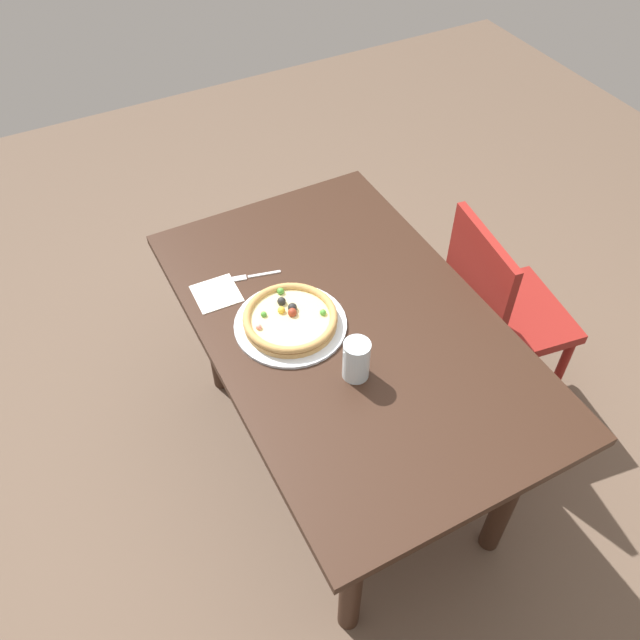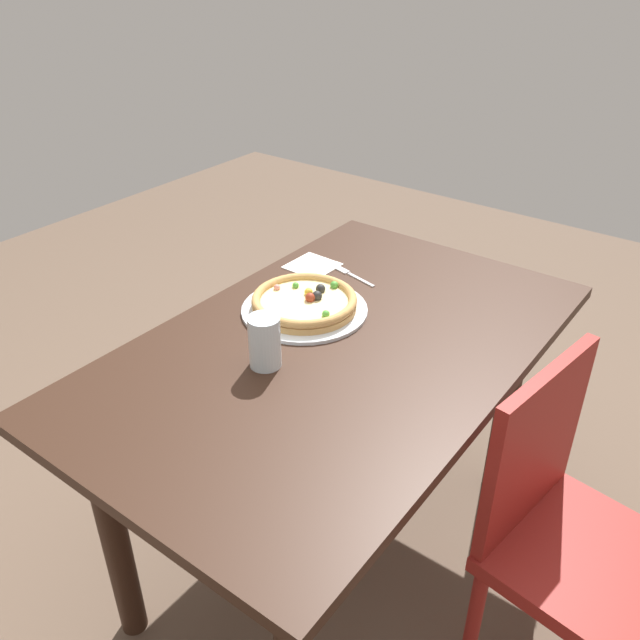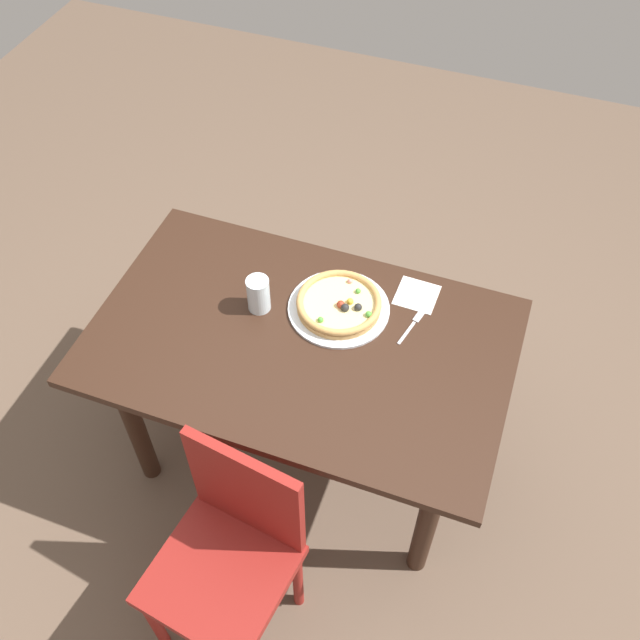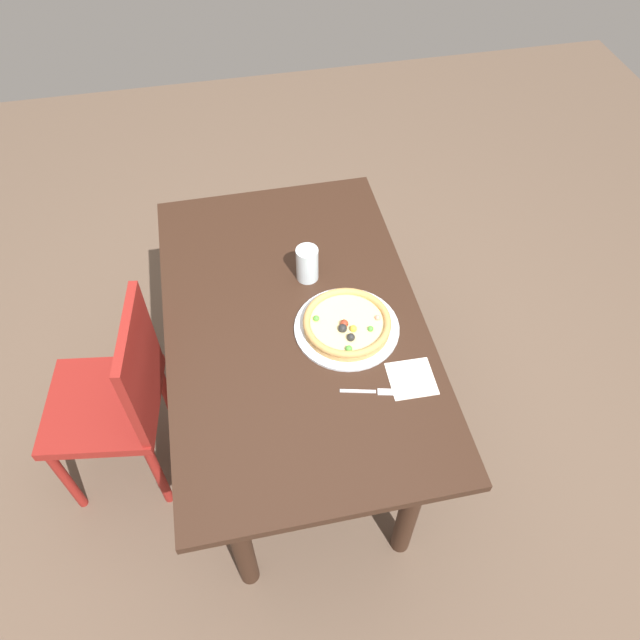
# 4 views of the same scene
# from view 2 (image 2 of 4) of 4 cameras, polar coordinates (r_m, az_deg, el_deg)

# --- Properties ---
(ground_plane) EXTENTS (6.00, 6.00, 0.00)m
(ground_plane) POSITION_cam_2_polar(r_m,az_deg,el_deg) (2.18, 1.19, -19.06)
(ground_plane) COLOR brown
(dining_table) EXTENTS (1.39, 0.86, 0.76)m
(dining_table) POSITION_cam_2_polar(r_m,az_deg,el_deg) (1.74, 1.41, -5.34)
(dining_table) COLOR #331E14
(dining_table) RESTS_ON ground
(chair_near) EXTENTS (0.45, 0.45, 0.89)m
(chair_near) POSITION_cam_2_polar(r_m,az_deg,el_deg) (1.66, 20.80, -17.03)
(chair_near) COLOR maroon
(chair_near) RESTS_ON ground
(plate) EXTENTS (0.35, 0.35, 0.01)m
(plate) POSITION_cam_2_polar(r_m,az_deg,el_deg) (1.80, -1.36, 0.91)
(plate) COLOR silver
(plate) RESTS_ON dining_table
(pizza) EXTENTS (0.29, 0.29, 0.05)m
(pizza) POSITION_cam_2_polar(r_m,az_deg,el_deg) (1.79, -1.34, 1.62)
(pizza) COLOR tan
(pizza) RESTS_ON plate
(fork) EXTENTS (0.05, 0.16, 0.00)m
(fork) POSITION_cam_2_polar(r_m,az_deg,el_deg) (2.00, 2.75, 3.95)
(fork) COLOR silver
(fork) RESTS_ON dining_table
(drinking_glass) EXTENTS (0.08, 0.08, 0.13)m
(drinking_glass) POSITION_cam_2_polar(r_m,az_deg,el_deg) (1.56, -4.84, -1.90)
(drinking_glass) COLOR silver
(drinking_glass) RESTS_ON dining_table
(napkin) EXTENTS (0.14, 0.14, 0.00)m
(napkin) POSITION_cam_2_polar(r_m,az_deg,el_deg) (2.05, -0.66, 4.74)
(napkin) COLOR white
(napkin) RESTS_ON dining_table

